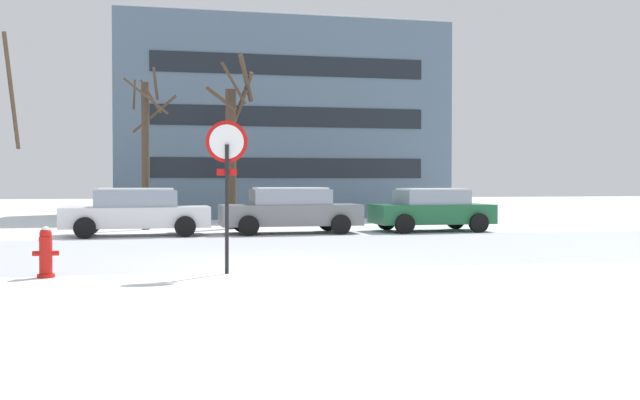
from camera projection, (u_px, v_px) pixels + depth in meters
The scene contains 10 objects.
ground_plane at pixel (267, 264), 14.65m from camera, with size 120.00×120.00×0.00m, color white.
road_surface at pixel (248, 250), 17.73m from camera, with size 80.00×8.30×0.00m.
stop_sign at pixel (227, 167), 13.07m from camera, with size 0.75×0.17×2.78m.
fire_hydrant at pixel (46, 252), 12.64m from camera, with size 0.44×0.30×0.90m.
parked_car_white at pixel (136, 212), 22.48m from camera, with size 4.50×2.07×1.48m.
parked_car_gray at pixel (290, 210), 23.51m from camera, with size 4.54×2.01×1.49m.
parked_car_green at pixel (431, 209), 24.52m from camera, with size 3.99×2.15×1.46m.
tree_far_left at pixel (232, 146), 25.61m from camera, with size 1.76×1.69×6.10m.
tree_far_right at pixel (146, 148), 25.33m from camera, with size 1.84×1.96×5.64m.
building_far_left at pixel (275, 124), 37.15m from camera, with size 15.46×9.55×9.30m.
Camera 1 is at (-2.05, -14.51, 1.67)m, focal length 40.64 mm.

